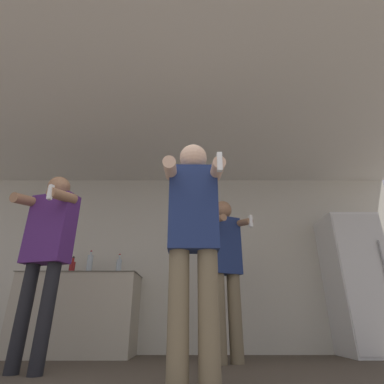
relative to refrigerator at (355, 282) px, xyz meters
name	(u,v)px	position (x,y,z in m)	size (l,w,h in m)	color
wall_back	(167,258)	(-2.56, 0.34, 0.39)	(7.00, 0.06, 2.55)	beige
ceiling_slab	(161,122)	(-2.56, -1.22, 1.69)	(7.00, 3.59, 0.05)	silver
refrigerator	(355,282)	(0.00, 0.00, 0.00)	(0.66, 0.65, 1.78)	white
counter	(75,314)	(-3.69, 0.00, -0.39)	(1.53, 0.64, 0.99)	#BCB29E
bottle_dark_rum	(117,266)	(-3.21, -0.02, 0.21)	(0.07, 0.07, 0.28)	silver
bottle_clear_vodka	(55,267)	(-4.04, -0.02, 0.20)	(0.07, 0.07, 0.26)	black
bottle_tall_gin	(70,267)	(-3.84, -0.02, 0.20)	(0.08, 0.08, 0.24)	maroon
bottle_red_label	(88,264)	(-3.61, -0.02, 0.23)	(0.08, 0.08, 0.32)	silver
person_woman_foreground	(192,235)	(-2.20, -2.02, 0.10)	(0.44, 0.46, 1.75)	#75664C
person_man_side	(46,243)	(-3.59, -1.33, 0.20)	(0.59, 0.54, 1.80)	black
person_spectator_back	(224,266)	(-1.83, -0.63, 0.11)	(0.54, 0.56, 1.80)	#75664C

